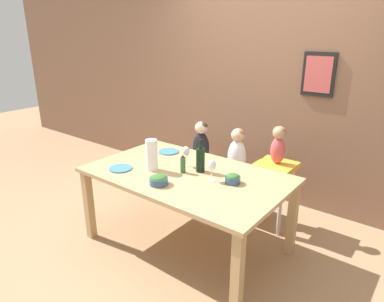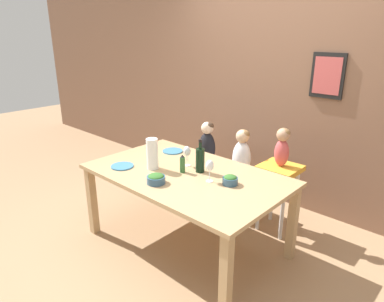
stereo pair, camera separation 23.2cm
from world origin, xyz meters
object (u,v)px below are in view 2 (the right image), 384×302
(chair_far_left, at_px, (207,170))
(wine_glass_far, at_px, (187,152))
(wine_bottle, at_px, (200,159))
(chair_right_highchair, at_px, (279,180))
(person_child_left, at_px, (207,143))
(dinner_plate_back_left, at_px, (173,151))
(wine_glass_near, at_px, (209,166))
(person_baby_right, at_px, (282,145))
(dinner_plate_front_left, at_px, (122,166))
(salad_bowl_large, at_px, (156,179))
(chair_far_center, at_px, (240,181))
(person_child_center, at_px, (242,152))
(paper_towel_roll, at_px, (152,154))
(salad_bowl_small, at_px, (230,180))

(chair_far_left, distance_m, wine_glass_far, 0.88)
(chair_far_left, height_order, wine_bottle, wine_bottle)
(chair_right_highchair, distance_m, wine_bottle, 0.86)
(chair_right_highchair, height_order, person_child_left, person_child_left)
(chair_far_left, xyz_separation_m, person_child_left, (0.00, 0.00, 0.32))
(person_child_left, relative_size, dinner_plate_back_left, 2.41)
(wine_glass_near, distance_m, wine_glass_far, 0.40)
(wine_glass_far, bearing_deg, person_child_left, 115.86)
(chair_far_left, bearing_deg, person_baby_right, 0.08)
(person_child_left, bearing_deg, chair_right_highchair, -0.05)
(person_baby_right, relative_size, dinner_plate_front_left, 1.80)
(person_baby_right, xyz_separation_m, salad_bowl_large, (-0.51, -1.12, -0.13))
(chair_far_center, height_order, salad_bowl_large, salad_bowl_large)
(person_child_left, bearing_deg, wine_glass_far, -64.14)
(person_child_center, bearing_deg, chair_right_highchair, -0.11)
(chair_right_highchair, bearing_deg, wine_glass_far, -131.25)
(wine_glass_far, xyz_separation_m, dinner_plate_front_left, (-0.41, -0.42, -0.13))
(chair_far_center, relative_size, wine_bottle, 1.56)
(wine_bottle, distance_m, wine_glass_far, 0.18)
(paper_towel_roll, relative_size, dinner_plate_front_left, 1.36)
(wine_glass_near, bearing_deg, chair_far_left, 131.12)
(chair_far_center, xyz_separation_m, chair_right_highchair, (0.44, -0.00, 0.15))
(chair_far_left, relative_size, wine_bottle, 1.56)
(wine_glass_near, xyz_separation_m, dinner_plate_back_left, (-0.75, 0.31, -0.13))
(person_child_left, height_order, wine_bottle, wine_bottle)
(chair_far_center, bearing_deg, salad_bowl_small, -61.78)
(dinner_plate_front_left, relative_size, dinner_plate_back_left, 1.00)
(chair_right_highchair, xyz_separation_m, person_child_left, (-0.91, 0.00, 0.17))
(wine_glass_near, xyz_separation_m, salad_bowl_small, (0.16, 0.07, -0.09))
(salad_bowl_small, bearing_deg, person_child_left, 139.61)
(chair_far_center, relative_size, person_baby_right, 1.25)
(chair_right_highchair, relative_size, person_child_left, 1.39)
(person_child_center, xyz_separation_m, wine_glass_near, (0.23, -0.80, 0.15))
(paper_towel_roll, xyz_separation_m, dinner_plate_front_left, (-0.24, -0.16, -0.13))
(chair_far_left, relative_size, person_child_center, 0.94)
(paper_towel_roll, bearing_deg, dinner_plate_back_left, 114.06)
(wine_bottle, height_order, paper_towel_roll, wine_bottle)
(wine_glass_far, relative_size, salad_bowl_small, 1.49)
(wine_bottle, xyz_separation_m, wine_glass_near, (0.19, -0.11, 0.02))
(person_child_center, relative_size, salad_bowl_large, 3.23)
(wine_glass_far, height_order, dinner_plate_back_left, wine_glass_far)
(paper_towel_roll, relative_size, dinner_plate_back_left, 1.36)
(chair_far_center, xyz_separation_m, person_child_center, (-0.00, 0.00, 0.32))
(salad_bowl_large, height_order, salad_bowl_small, same)
(chair_right_highchair, height_order, salad_bowl_large, salad_bowl_large)
(person_child_center, xyz_separation_m, salad_bowl_large, (-0.06, -1.12, 0.05))
(person_child_center, bearing_deg, wine_bottle, -86.78)
(wine_bottle, distance_m, salad_bowl_large, 0.44)
(wine_glass_near, bearing_deg, salad_bowl_small, 23.98)
(chair_right_highchair, distance_m, dinner_plate_back_left, 1.09)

